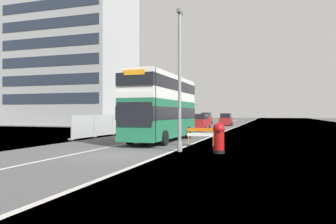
# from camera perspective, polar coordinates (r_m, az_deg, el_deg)

# --- Properties ---
(ground) EXTENTS (140.00, 280.00, 0.10)m
(ground) POSITION_cam_1_polar(r_m,az_deg,el_deg) (16.44, -7.43, -7.79)
(ground) COLOR #4C4C4F
(double_decker_bus) EXTENTS (2.78, 10.81, 4.93)m
(double_decker_bus) POSITION_cam_1_polar(r_m,az_deg,el_deg) (24.47, -0.94, 0.96)
(double_decker_bus) COLOR #1E6B47
(double_decker_bus) RESTS_ON ground
(lamppost_foreground) EXTENTS (0.29, 0.70, 7.85)m
(lamppost_foreground) POSITION_cam_1_polar(r_m,az_deg,el_deg) (17.85, 2.07, 4.86)
(lamppost_foreground) COLOR gray
(lamppost_foreground) RESTS_ON ground
(red_pillar_postbox) EXTENTS (0.63, 0.63, 1.60)m
(red_pillar_postbox) POSITION_cam_1_polar(r_m,az_deg,el_deg) (17.24, 9.01, -4.34)
(red_pillar_postbox) COLOR black
(red_pillar_postbox) RESTS_ON ground
(roadworks_barrier) EXTENTS (1.78, 0.74, 1.17)m
(roadworks_barrier) POSITION_cam_1_polar(r_m,az_deg,el_deg) (20.74, 5.84, -4.02)
(roadworks_barrier) COLOR orange
(roadworks_barrier) RESTS_ON ground
(construction_site_fence) EXTENTS (0.44, 20.60, 2.02)m
(construction_site_fence) POSITION_cam_1_polar(r_m,az_deg,el_deg) (35.30, -7.33, -2.09)
(construction_site_fence) COLOR #A8AAAD
(construction_site_fence) RESTS_ON ground
(car_oncoming_near) EXTENTS (2.04, 4.51, 2.05)m
(car_oncoming_near) POSITION_cam_1_polar(r_m,az_deg,el_deg) (39.44, 5.66, -1.89)
(car_oncoming_near) COLOR maroon
(car_oncoming_near) RESTS_ON ground
(car_receding_mid) EXTENTS (1.92, 4.27, 2.12)m
(car_receding_mid) POSITION_cam_1_polar(r_m,az_deg,el_deg) (46.50, 2.87, -1.61)
(car_receding_mid) COLOR navy
(car_receding_mid) RESTS_ON ground
(car_receding_far) EXTENTS (1.97, 4.03, 2.11)m
(car_receding_far) POSITION_cam_1_polar(r_m,az_deg,el_deg) (55.40, 10.23, -1.39)
(car_receding_far) COLOR maroon
(car_receding_far) RESTS_ON ground
(car_far_side) EXTENTS (1.90, 3.96, 2.26)m
(car_far_side) POSITION_cam_1_polar(r_m,az_deg,el_deg) (63.03, 6.82, -1.18)
(car_far_side) COLOR maroon
(car_far_side) RESTS_ON ground
(bare_tree_far_verge_near) EXTENTS (2.45, 2.53, 5.10)m
(bare_tree_far_verge_near) POSITION_cam_1_polar(r_m,az_deg,el_deg) (60.86, -1.90, 0.04)
(bare_tree_far_verge_near) COLOR #4C3D2D
(bare_tree_far_verge_near) RESTS_ON ground
(bare_tree_far_verge_mid) EXTENTS (2.68, 2.39, 4.43)m
(bare_tree_far_verge_mid) POSITION_cam_1_polar(r_m,az_deg,el_deg) (70.49, -2.03, -0.35)
(bare_tree_far_verge_mid) COLOR #4C3D2D
(bare_tree_far_verge_mid) RESTS_ON ground
(backdrop_office_block) EXTENTS (20.67, 14.99, 25.39)m
(backdrop_office_block) POSITION_cam_1_polar(r_m,az_deg,el_deg) (64.72, -16.33, 9.20)
(backdrop_office_block) COLOR #9EA0A3
(backdrop_office_block) RESTS_ON ground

